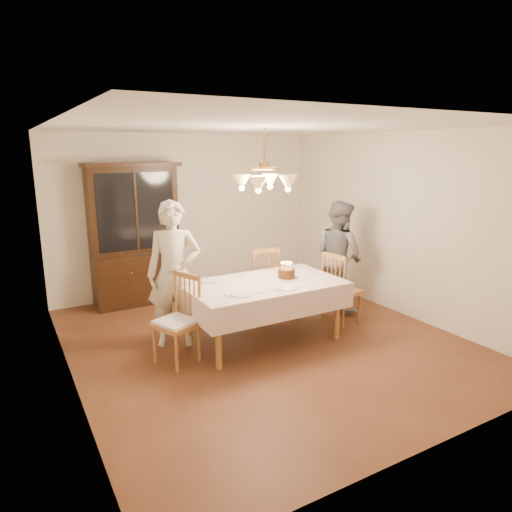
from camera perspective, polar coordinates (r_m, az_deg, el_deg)
ground at (r=5.85m, az=0.98°, el=-10.46°), size 5.00×5.00×0.00m
room_shell at (r=5.41m, az=1.05°, el=5.06°), size 5.00×5.00×5.00m
dining_table at (r=5.61m, az=1.01°, el=-4.06°), size 1.90×1.10×0.76m
china_hutch at (r=7.21m, az=-14.91°, el=2.31°), size 1.38×0.54×2.16m
chair_far_side at (r=6.65m, az=0.76°, el=-3.45°), size 0.51×0.49×1.00m
chair_left_end at (r=5.21m, az=-9.89°, el=-8.33°), size 0.56×0.57×1.00m
chair_right_end at (r=6.38m, az=10.61°, el=-4.42°), size 0.49×0.51×1.00m
elderly_woman at (r=5.56m, az=-10.20°, el=-2.26°), size 0.77×0.66×1.77m
adult_in_grey at (r=6.85m, az=10.32°, el=0.04°), size 0.63×0.80×1.63m
birthday_cake at (r=5.74m, az=3.82°, el=-2.25°), size 0.30×0.30×0.21m
place_setting_near_left at (r=5.13m, az=-1.72°, el=-4.75°), size 0.40×0.25×0.02m
place_setting_near_right at (r=5.38m, az=3.92°, el=-3.94°), size 0.41×0.26×0.02m
place_setting_far_left at (r=5.66m, az=-5.20°, el=-3.08°), size 0.38×0.23×0.02m
chandelier at (r=5.37m, az=1.07°, el=9.24°), size 0.62×0.62×0.73m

